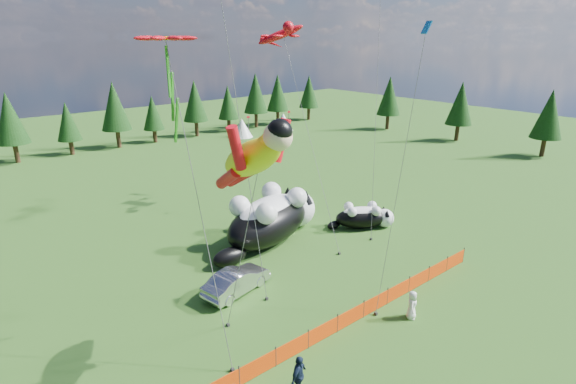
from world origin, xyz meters
name	(u,v)px	position (x,y,z in m)	size (l,w,h in m)	color
ground	(312,300)	(0.00, 0.00, 0.00)	(160.00, 160.00, 0.00)	#123309
safety_fence	(351,317)	(0.00, -3.00, 0.50)	(22.06, 0.06, 1.10)	#262626
tree_line	(76,123)	(0.00, 45.00, 4.00)	(90.00, 4.00, 8.00)	black
festival_tents	(175,138)	(11.00, 40.00, 1.40)	(50.00, 3.20, 2.80)	white
cat_large	(272,217)	(3.22, 7.96, 1.86)	(10.64, 5.96, 3.92)	black
cat_small	(364,216)	(10.28, 5.19, 0.94)	(4.89, 3.87, 1.99)	black
car	(237,281)	(-2.84, 3.53, 0.74)	(1.56, 4.48, 1.48)	silver
spectator_c	(299,377)	(-5.34, -5.02, 0.98)	(1.15, 0.59, 1.96)	#131F36
spectator_e	(412,305)	(2.98, -4.65, 0.81)	(0.79, 0.51, 1.62)	white
superhero_kite	(251,158)	(-5.32, -1.95, 9.77)	(4.17, 5.29, 11.98)	#FFEF0D
gecko_kite	(280,35)	(9.30, 14.54, 14.57)	(6.93, 14.73, 18.83)	red
flower_kite	(166,43)	(-6.94, 1.61, 14.18)	(3.41, 5.40, 14.66)	red
diamond_kite_a	(223,14)	(-2.53, 4.24, 15.48)	(1.00, 3.20, 17.37)	blue
diamond_kite_c	(423,48)	(4.74, -2.62, 13.86)	(3.54, 1.25, 15.55)	blue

